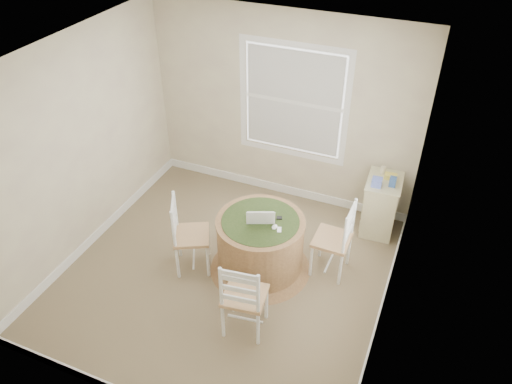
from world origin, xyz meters
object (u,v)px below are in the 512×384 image
at_px(round_table, 260,243).
at_px(corner_chest, 380,205).
at_px(chair_near, 245,295).
at_px(laptop, 261,218).
at_px(chair_left, 192,235).
at_px(chair_right, 332,239).

bearing_deg(round_table, corner_chest, 29.99).
bearing_deg(chair_near, corner_chest, -121.60).
relative_size(chair_near, corner_chest, 1.26).
xyz_separation_m(chair_near, laptop, (-0.19, 0.88, 0.27)).
relative_size(chair_left, corner_chest, 1.26).
height_order(chair_left, chair_right, same).
bearing_deg(chair_right, chair_near, -25.39).
height_order(chair_right, corner_chest, chair_right).
relative_size(round_table, chair_left, 1.25).
bearing_deg(chair_left, chair_right, -97.00).
distance_m(chair_left, laptop, 0.84).
relative_size(chair_left, laptop, 2.40).
bearing_deg(chair_right, chair_left, -68.77).
bearing_deg(corner_chest, chair_right, -113.93).
height_order(round_table, chair_near, chair_near).
height_order(round_table, chair_right, chair_right).
height_order(chair_near, laptop, chair_near).
bearing_deg(laptop, chair_right, 177.06).
relative_size(chair_left, chair_right, 1.00).
bearing_deg(chair_near, laptop, -85.50).
bearing_deg(chair_left, chair_near, -150.05).
bearing_deg(corner_chest, chair_left, -143.99).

